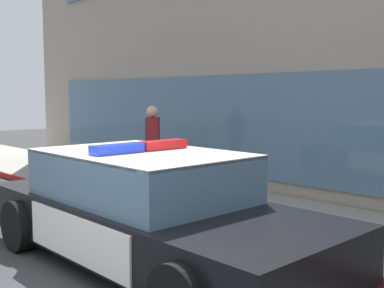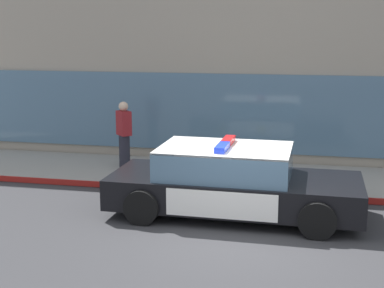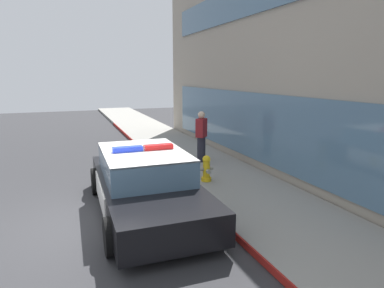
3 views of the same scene
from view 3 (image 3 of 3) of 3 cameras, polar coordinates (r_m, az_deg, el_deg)
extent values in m
plane|color=#303033|center=(7.37, -17.08, -13.29)|extent=(48.00, 48.00, 0.00)
cube|color=gray|center=(8.47, 10.73, -9.11)|extent=(48.00, 2.73, 0.15)
cube|color=maroon|center=(7.87, 1.97, -10.54)|extent=(28.80, 0.04, 0.14)
cube|color=slate|center=(11.29, 9.17, 3.36)|extent=(12.55, 0.08, 2.10)
cube|color=black|center=(7.68, -7.76, -7.83)|extent=(4.96, 2.03, 0.60)
cube|color=silver|center=(6.18, -4.62, -11.02)|extent=(1.71, 1.93, 0.05)
cube|color=silver|center=(9.25, -10.08, -3.46)|extent=(1.41, 1.93, 0.05)
cube|color=silver|center=(8.01, -0.98, -6.88)|extent=(2.07, 0.07, 0.51)
cube|color=silver|center=(7.64, -15.22, -8.24)|extent=(2.07, 0.07, 0.51)
cube|color=yellow|center=(8.02, -0.87, -6.87)|extent=(0.22, 0.02, 0.26)
cube|color=slate|center=(7.69, -8.19, -3.35)|extent=(2.59, 1.79, 0.60)
cube|color=silver|center=(7.62, -8.25, -1.25)|extent=(2.59, 1.79, 0.04)
cube|color=red|center=(7.68, -5.72, -0.48)|extent=(0.21, 0.66, 0.11)
cube|color=blue|center=(7.55, -10.87, -0.85)|extent=(0.21, 0.66, 0.11)
cylinder|color=black|center=(6.57, 3.94, -12.69)|extent=(0.68, 0.23, 0.68)
cylinder|color=black|center=(6.12, -13.56, -14.93)|extent=(0.68, 0.23, 0.68)
cylinder|color=black|center=(9.45, -4.07, -5.03)|extent=(0.68, 0.23, 0.68)
cylinder|color=black|center=(9.14, -15.93, -6.04)|extent=(0.68, 0.23, 0.68)
cylinder|color=gold|center=(9.43, 2.43, -5.94)|extent=(0.28, 0.28, 0.10)
cylinder|color=gold|center=(9.35, 2.45, -4.33)|extent=(0.19, 0.19, 0.45)
sphere|color=gold|center=(9.28, 2.46, -2.60)|extent=(0.22, 0.22, 0.22)
cylinder|color=gray|center=(9.26, 2.47, -2.14)|extent=(0.06, 0.06, 0.05)
cylinder|color=gray|center=(9.29, 1.62, -4.29)|extent=(0.09, 0.10, 0.09)
cylinder|color=gray|center=(9.40, 3.26, -4.11)|extent=(0.09, 0.10, 0.09)
cylinder|color=gray|center=(9.22, 2.82, -4.67)|extent=(0.10, 0.12, 0.12)
cylinder|color=#23232D|center=(11.40, 1.58, -0.89)|extent=(0.28, 0.28, 0.85)
cube|color=maroon|center=(11.27, 1.60, 2.76)|extent=(0.47, 0.47, 0.62)
sphere|color=beige|center=(11.21, 1.61, 4.93)|extent=(0.24, 0.24, 0.24)
camera|label=1|loc=(3.43, -56.81, -10.28)|focal=45.07mm
camera|label=2|loc=(10.54, -79.11, 5.47)|focal=51.44mm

